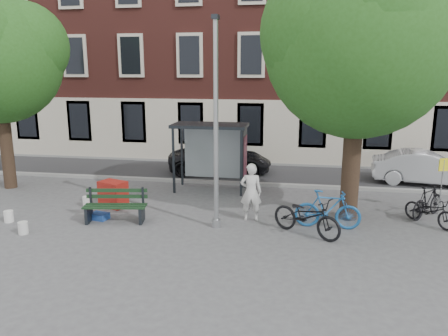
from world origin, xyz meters
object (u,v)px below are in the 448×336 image
Objects in this scene: bench at (116,207)px; lamppost at (216,136)px; bike_d at (428,201)px; car_silver at (425,168)px; bus_shelter at (221,142)px; notice_sign at (443,174)px; painter at (251,192)px; bike_a at (307,216)px; bike_b at (328,209)px; car_dark at (220,159)px; bike_c at (430,210)px; red_stand at (113,194)px.

lamppost is at bearing -8.77° from bench.
car_silver reaches higher than bike_d.
notice_sign is at bearing -12.05° from bus_shelter.
painter is 2.00m from bike_a.
bus_shelter is at bearing 49.73° from bike_b.
lamppost reaches higher than bike_b.
car_dark is 1.11× the size of car_silver.
painter is 0.85× the size of bike_a.
car_dark is (-4.43, 6.45, 0.06)m from bike_b.
car_silver reaches higher than bike_c.
red_stand is 10.98m from notice_sign.
painter is at bearing 92.26° from bike_a.
car_silver reaches higher than bike_b.
lamppost is 6.79× the size of red_stand.
bike_b is (2.34, -0.31, -0.34)m from painter.
car_silver is (8.16, 2.33, -1.23)m from bus_shelter.
bike_c is 10.28m from red_stand.
notice_sign is at bearing 5.87° from red_stand.
bench is at bearing -179.36° from lamppost.
car_dark reaches higher than red_stand.
lamppost reaches higher than car_silver.
car_dark is at bearing 103.14° from bike_c.
car_silver is 12.51m from red_stand.
lamppost reaches higher than bus_shelter.
bike_d is 1.06m from notice_sign.
car_silver is (4.26, 5.95, 0.10)m from bike_b.
bike_b is 3.22m from bike_c.
bike_d is (0.11, 0.69, 0.08)m from bike_c.
painter reaches higher than car_silver.
bike_a is (5.86, -0.16, 0.12)m from bench.
bench is 1.15× the size of bike_c.
notice_sign reaches higher than red_stand.
car_silver is at bearing -32.95° from bike_b.
red_stand is (-10.39, -0.65, -0.09)m from bike_d.
bike_c is at bearing -1.34° from bench.
red_stand is at bearing 146.01° from car_dark.
lamppost is at bearing -178.37° from car_dark.
bike_d is at bearing -173.61° from painter.
painter reaches higher than red_stand.
notice_sign is at bearing -126.37° from car_dark.
red_stand is (-7.18, 0.88, -0.14)m from bike_b.
bike_d reaches higher than red_stand.
lamppost reaches higher than bike_a.
bike_c is (9.59, 1.36, 0.00)m from bench.
bench is 12.54m from car_silver.
bike_b reaches higher than red_stand.
bike_d is at bearing 41.12° from bike_c.
notice_sign is (3.71, 2.00, 0.76)m from bike_b.
bike_c is at bearing 123.23° from bike_d.
lamppost is at bearing -178.49° from notice_sign.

